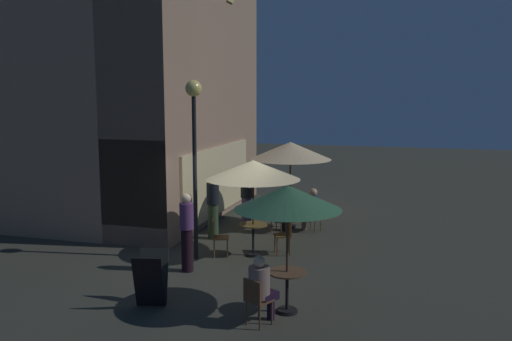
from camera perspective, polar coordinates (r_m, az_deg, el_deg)
ground_plane at (r=12.61m, az=-4.40°, el=-10.03°), size 60.00×60.00×0.00m
cafe_building at (r=16.82m, az=-14.80°, el=10.26°), size 7.99×9.01×9.27m
street_lamp_near_corner at (r=12.58m, az=-6.61°, el=4.82°), size 0.39×0.39×4.25m
menu_sandwich_board at (r=10.34m, az=-11.11°, el=-11.26°), size 0.79×0.69×1.01m
cafe_table_0 at (r=13.16m, az=-0.30°, el=-6.70°), size 0.69×0.69×0.79m
cafe_table_1 at (r=15.94m, az=3.62°, el=-4.08°), size 0.76×0.76×0.75m
cafe_table_2 at (r=9.88m, az=3.33°, el=-11.88°), size 0.70×0.70×0.77m
patio_umbrella_0 at (r=12.85m, az=-0.30°, el=0.04°), size 2.28×2.28×2.36m
patio_umbrella_1 at (r=15.67m, az=3.68°, el=2.09°), size 2.40×2.40×2.55m
patio_umbrella_2 at (r=9.46m, az=3.41°, el=-2.96°), size 1.93×1.93×2.34m
cafe_chair_0 at (r=13.14m, az=-4.17°, el=-6.79°), size 0.51×0.51×0.90m
cafe_chair_1 at (r=13.29m, az=3.20°, el=-6.48°), size 0.52×0.52×0.96m
cafe_chair_2 at (r=15.22m, az=2.28°, el=-4.78°), size 0.47×0.47×0.88m
cafe_chair_3 at (r=15.49m, az=6.38°, el=-4.54°), size 0.55×0.55×0.89m
cafe_chair_4 at (r=16.58m, az=5.11°, el=-3.64°), size 0.56×0.56×0.89m
cafe_chair_5 at (r=9.32m, az=-0.00°, el=-13.38°), size 0.52×0.52×0.84m
patron_seated_0 at (r=15.30m, az=2.52°, el=-4.04°), size 0.55×0.44×1.23m
patron_seated_1 at (r=15.53m, az=5.92°, el=-3.87°), size 0.41×0.50×1.26m
patron_seated_2 at (r=9.34m, az=0.56°, el=-12.10°), size 0.55×0.49×1.22m
patron_standing_3 at (r=14.65m, az=-4.61°, el=-3.93°), size 0.34×0.34×1.73m
patron_standing_4 at (r=12.03m, az=-7.37°, el=-6.50°), size 0.31×0.31×1.76m
patron_standing_5 at (r=15.88m, az=-1.02°, el=-2.94°), size 0.35×0.35×1.74m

